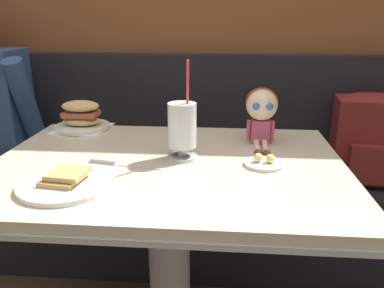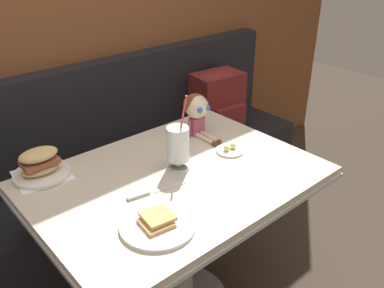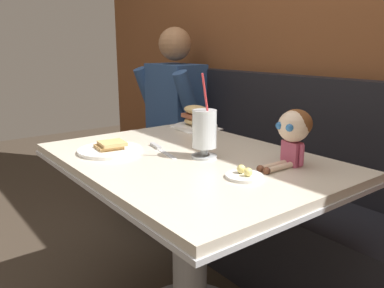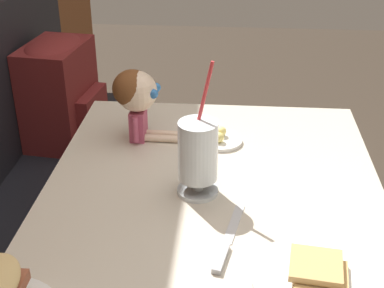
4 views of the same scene
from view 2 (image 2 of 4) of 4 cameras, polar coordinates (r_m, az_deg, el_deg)
name	(u,v)px [view 2 (image 2 of 4)]	position (r m, az deg, el deg)	size (l,w,h in m)	color
wood_panel_wall	(60,22)	(2.16, -17.92, 15.87)	(4.40, 0.08, 2.40)	brown
booth_bench	(104,193)	(2.29, -12.19, -6.72)	(2.60, 0.48, 1.00)	black
diner_table	(176,215)	(1.73, -2.21, -9.86)	(1.11, 0.81, 0.74)	beige
toast_plate	(158,224)	(1.35, -4.82, -11.05)	(0.25, 0.25, 0.04)	white
milkshake_glass	(178,146)	(1.61, -1.97, -0.24)	(0.10, 0.10, 0.31)	silver
sandwich_plate	(40,165)	(1.69, -20.38, -2.81)	(0.22, 0.22, 0.12)	white
butter_saucer	(230,150)	(1.78, 5.30, -0.81)	(0.12, 0.12, 0.04)	white
butter_knife	(147,193)	(1.51, -6.33, -6.82)	(0.23, 0.06, 0.01)	silver
seated_doll	(197,109)	(1.88, 0.65, 4.92)	(0.11, 0.22, 0.20)	#B74C6B
backpack	(218,100)	(2.55, 3.63, 6.10)	(0.32, 0.28, 0.41)	maroon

